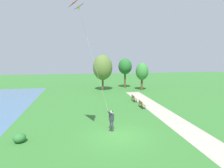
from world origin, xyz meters
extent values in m
plane|color=#33702D|center=(0.00, 0.00, 0.00)|extent=(120.00, 120.00, 0.00)
cube|color=#ADA393|center=(6.19, 2.00, 0.01)|extent=(3.71, 32.07, 0.02)
cube|color=#232328|center=(-0.21, 0.99, 0.03)|extent=(0.26, 0.23, 0.06)
cylinder|color=#383842|center=(-0.20, 1.00, 0.45)|extent=(0.14, 0.14, 0.82)
cube|color=#232328|center=(-0.35, 1.18, 0.03)|extent=(0.26, 0.23, 0.06)
cylinder|color=#383842|center=(-0.33, 1.20, 0.45)|extent=(0.14, 0.14, 0.82)
cube|color=#333842|center=(-0.26, 1.10, 1.16)|extent=(0.41, 0.45, 0.60)
sphere|color=beige|center=(-0.26, 1.10, 1.62)|extent=(0.22, 0.22, 0.22)
ellipsoid|color=black|center=(-0.25, 1.11, 1.66)|extent=(0.31, 0.31, 0.13)
cylinder|color=#333842|center=(-0.39, 0.90, 1.61)|extent=(0.56, 0.15, 0.43)
cylinder|color=#333842|center=(-0.50, 1.04, 1.61)|extent=(0.33, 0.54, 0.43)
sphere|color=beige|center=(-0.58, 0.88, 1.74)|extent=(0.10, 0.10, 0.10)
pyramid|color=red|center=(-2.46, -0.57, 9.73)|extent=(1.29, 1.93, 0.69)
cone|color=yellow|center=(-2.81, -0.69, 9.30)|extent=(0.25, 0.25, 0.22)
cylinder|color=black|center=(-2.81, -0.69, 9.41)|extent=(0.55, 1.61, 0.02)
cylinder|color=silver|center=(-1.69, 0.10, 5.50)|extent=(2.25, 1.58, 7.52)
cube|color=olive|center=(4.82, 7.56, 0.45)|extent=(0.50, 1.52, 0.05)
cube|color=olive|center=(4.63, 7.57, 0.68)|extent=(0.10, 1.50, 0.40)
cube|color=#2D2D33|center=(5.00, 8.22, 0.23)|extent=(0.06, 0.06, 0.45)
cube|color=#2D2D33|center=(4.68, 8.24, 0.23)|extent=(0.06, 0.06, 0.45)
cube|color=#2D2D33|center=(4.95, 6.88, 0.23)|extent=(0.06, 0.06, 0.45)
cube|color=#2D2D33|center=(4.63, 6.90, 0.23)|extent=(0.06, 0.06, 0.45)
cube|color=olive|center=(4.96, 11.06, 0.45)|extent=(0.50, 1.52, 0.05)
cube|color=olive|center=(4.77, 11.07, 0.68)|extent=(0.10, 1.50, 0.40)
cube|color=#2D2D33|center=(5.15, 11.72, 0.23)|extent=(0.06, 0.06, 0.45)
cube|color=#2D2D33|center=(4.83, 11.73, 0.23)|extent=(0.06, 0.06, 0.45)
cube|color=#2D2D33|center=(5.09, 10.38, 0.23)|extent=(0.06, 0.06, 0.45)
cube|color=#2D2D33|center=(4.77, 10.39, 0.23)|extent=(0.06, 0.06, 0.45)
cylinder|color=brown|center=(6.88, 23.23, 1.64)|extent=(0.37, 0.37, 3.29)
ellipsoid|color=#236628|center=(6.88, 23.23, 4.41)|extent=(2.72, 3.00, 3.19)
cylinder|color=brown|center=(1.94, 20.99, 1.34)|extent=(0.35, 0.35, 2.69)
ellipsoid|color=#567033|center=(1.94, 20.99, 4.34)|extent=(3.62, 3.58, 4.71)
cylinder|color=brown|center=(9.28, 19.83, 1.22)|extent=(0.40, 0.40, 2.45)
ellipsoid|color=#387F38|center=(9.28, 19.83, 3.58)|extent=(2.34, 2.60, 3.25)
ellipsoid|color=#2D7033|center=(-7.23, 0.21, 0.34)|extent=(0.89, 0.88, 0.69)
camera|label=1|loc=(-3.15, -13.72, 6.06)|focal=30.02mm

